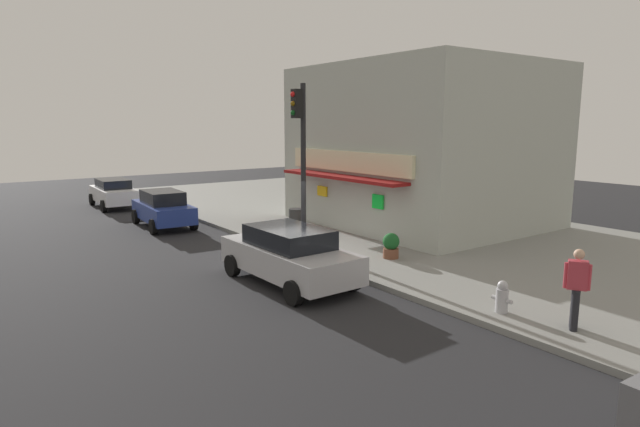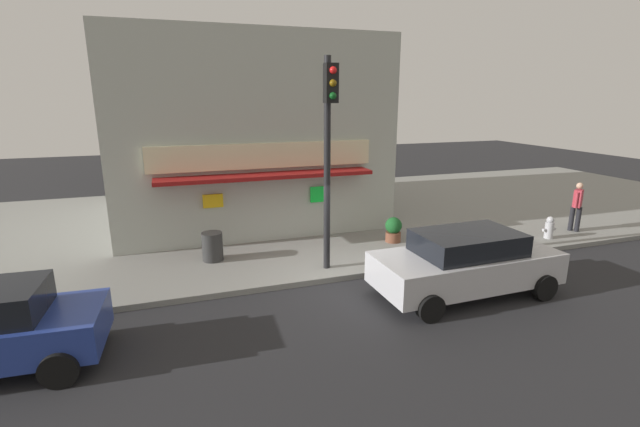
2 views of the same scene
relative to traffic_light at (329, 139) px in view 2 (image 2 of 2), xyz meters
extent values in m
plane|color=#232326|center=(0.26, -0.61, -3.73)|extent=(62.44, 62.44, 0.00)
cube|color=gray|center=(0.26, 5.85, -3.66)|extent=(41.62, 12.91, 0.15)
cube|color=#ADB2A8|center=(-1.08, 7.05, -0.24)|extent=(9.34, 8.16, 6.67)
cube|color=beige|center=(-1.08, 2.89, -0.74)|extent=(7.10, 0.16, 0.79)
cube|color=maroon|center=(-1.08, 2.54, -1.33)|extent=(6.73, 0.90, 0.12)
cube|color=yellow|center=(-2.74, 2.91, -2.08)|extent=(0.62, 0.08, 0.42)
cube|color=#19E53F|center=(0.70, 2.91, -2.11)|extent=(0.55, 0.08, 0.52)
cylinder|color=black|center=(0.00, 0.10, -0.77)|extent=(0.18, 0.18, 5.62)
cube|color=black|center=(0.00, -0.15, 1.37)|extent=(0.32, 0.28, 0.95)
sphere|color=red|center=(0.00, -0.30, 1.67)|extent=(0.18, 0.18, 0.18)
sphere|color=brown|center=(0.00, -0.30, 1.37)|extent=(0.18, 0.18, 0.18)
sphere|color=#0F4C19|center=(0.00, -0.30, 1.07)|extent=(0.18, 0.18, 0.18)
cylinder|color=#B2B2B7|center=(7.98, 0.18, -3.30)|extent=(0.28, 0.28, 0.56)
sphere|color=#B2B2B7|center=(7.98, 0.18, -2.94)|extent=(0.24, 0.24, 0.24)
cylinder|color=#B2B2B7|center=(7.78, 0.18, -3.27)|extent=(0.12, 0.10, 0.10)
cylinder|color=#B2B2B7|center=(8.18, 0.18, -3.27)|extent=(0.12, 0.10, 0.10)
cylinder|color=#2D2D2D|center=(-2.94, 1.72, -3.16)|extent=(0.60, 0.60, 0.84)
cylinder|color=black|center=(9.44, 0.64, -3.14)|extent=(0.22, 0.22, 0.88)
cylinder|color=black|center=(9.54, 0.47, -3.14)|extent=(0.22, 0.22, 0.88)
cube|color=#B2333F|center=(9.49, 0.55, -2.39)|extent=(0.46, 0.41, 0.61)
sphere|color=tan|center=(9.49, 0.55, -1.95)|extent=(0.22, 0.22, 0.22)
cylinder|color=#B2333F|center=(9.31, 0.44, -2.42)|extent=(0.14, 0.14, 0.55)
cylinder|color=#B2333F|center=(9.67, 0.66, -2.42)|extent=(0.14, 0.14, 0.55)
cylinder|color=brown|center=(2.85, 1.56, -3.42)|extent=(0.50, 0.50, 0.32)
sphere|color=#195623|center=(2.85, 1.56, -3.03)|extent=(0.54, 0.54, 0.54)
cube|color=#B7B7BC|center=(2.78, -2.29, -3.03)|extent=(4.62, 1.98, 0.76)
cube|color=black|center=(2.78, -2.29, -2.39)|extent=(2.50, 1.64, 0.52)
cylinder|color=black|center=(4.37, -1.32, -3.41)|extent=(0.64, 0.23, 0.64)
cylinder|color=black|center=(4.40, -3.21, -3.41)|extent=(0.64, 0.23, 0.64)
cylinder|color=black|center=(1.16, -1.37, -3.41)|extent=(0.64, 0.23, 0.64)
cylinder|color=black|center=(1.20, -3.27, -3.41)|extent=(0.64, 0.23, 0.64)
cylinder|color=black|center=(-5.88, -1.52, -3.41)|extent=(0.65, 0.25, 0.64)
cylinder|color=black|center=(-5.98, -3.19, -3.41)|extent=(0.65, 0.25, 0.64)
camera|label=1|loc=(14.93, -10.05, 0.75)|focal=29.67mm
camera|label=2|loc=(-3.93, -10.82, 1.04)|focal=24.90mm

